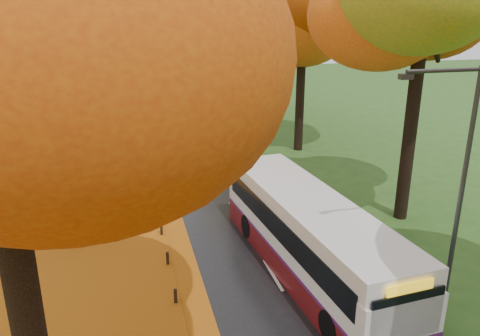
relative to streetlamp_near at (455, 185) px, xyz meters
name	(u,v)px	position (x,y,z in m)	size (l,w,h in m)	color
road	(209,168)	(-3.95, 17.00, -4.69)	(6.50, 90.00, 0.04)	black
centre_line	(209,167)	(-3.95, 17.00, -4.67)	(0.12, 90.00, 0.01)	silver
leaf_verge	(57,180)	(-12.95, 17.00, -4.70)	(12.00, 90.00, 0.02)	#88470C
leaf_drift	(160,171)	(-7.00, 17.00, -4.67)	(0.90, 90.00, 0.01)	#B35A12
trees_left	(74,7)	(-11.13, 19.06, 4.82)	(9.20, 74.00, 13.88)	black
trees_right	(312,5)	(3.24, 18.91, 4.98)	(9.30, 74.20, 13.96)	black
streetlamp_near	(455,185)	(0.00, 0.00, 0.00)	(2.45, 0.18, 8.00)	#333538
streetlamp_mid	(249,79)	(0.00, 22.00, 0.00)	(2.45, 0.18, 8.00)	#333538
streetlamp_far	(199,53)	(0.00, 44.00, 0.00)	(2.45, 0.18, 8.00)	#333538
bus	(309,234)	(-2.62, 3.96, -3.14)	(3.47, 11.32, 2.93)	#5A0E10
car_white	(157,121)	(-6.30, 27.36, -3.91)	(1.81, 4.49, 1.53)	#BBBBBF
car_silver	(150,104)	(-6.27, 35.34, -3.95)	(1.52, 4.36, 1.44)	#A1A3A9
car_dark	(153,106)	(-6.09, 34.55, -4.01)	(1.86, 4.57, 1.33)	black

